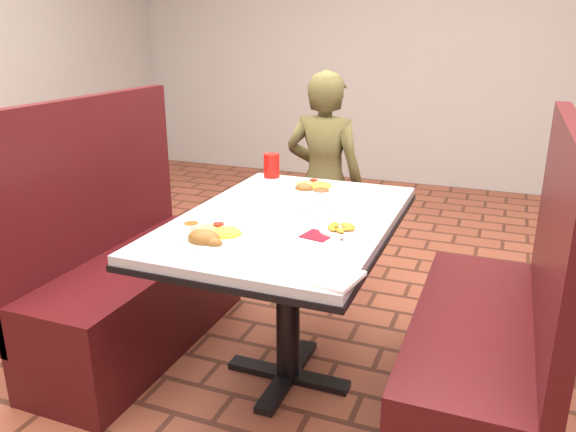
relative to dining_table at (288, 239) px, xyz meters
The scene contains 14 objects.
dining_table is the anchor object (origin of this frame).
booth_bench_left 0.86m from the dining_table, behind, with size 0.47×1.20×1.17m.
booth_bench_right 0.86m from the dining_table, ahead, with size 0.47×1.20×1.17m.
diner_person 1.03m from the dining_table, 99.81° to the left, with size 0.46×0.30×1.25m, color brown.
near_dinner_plate 0.40m from the dining_table, 112.66° to the right, with size 0.27×0.27×0.08m.
far_dinner_plate 0.41m from the dining_table, 94.04° to the left, with size 0.25×0.25×0.06m.
plantain_plate 0.28m from the dining_table, 21.84° to the right, with size 0.16×0.16×0.02m.
maroon_napkin 0.27m from the dining_table, 43.27° to the right, with size 0.10×0.10×0.00m, color maroon.
spoon_utensil 0.31m from the dining_table, 29.36° to the right, with size 0.01×0.13×0.00m, color silver.
red_tumbler 0.64m from the dining_table, 119.05° to the left, with size 0.08×0.08×0.12m, color red.
paper_napkin 0.59m from the dining_table, 58.34° to the right, with size 0.22×0.16×0.01m, color white.
knife_utensil 0.41m from the dining_table, 104.21° to the right, with size 0.01×0.16×0.00m, color silver.
fork_utensil 0.40m from the dining_table, 101.42° to the right, with size 0.01×0.15×0.00m, color silver.
lettuce_shreds 0.12m from the dining_table, 56.31° to the left, with size 0.28×0.32×0.00m, color #80B94A, non-canonical shape.
Camera 1 is at (0.77, -1.96, 1.46)m, focal length 35.00 mm.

